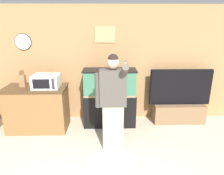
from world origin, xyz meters
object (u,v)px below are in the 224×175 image
counter_island (38,108)px  person_standing (113,102)px  microwave (46,81)px  knife_block (22,80)px  tv_on_stand (179,107)px  aquarium_on_stand (110,98)px

counter_island → person_standing: size_ratio=0.73×
microwave → knife_block: bearing=171.6°
tv_on_stand → counter_island: bearing=-174.8°
knife_block → person_standing: 2.00m
counter_island → microwave: bearing=-6.9°
aquarium_on_stand → tv_on_stand: aquarium_on_stand is taller
microwave → tv_on_stand: tv_on_stand is taller
tv_on_stand → person_standing: bearing=-147.0°
aquarium_on_stand → tv_on_stand: 1.62m
knife_block → tv_on_stand: size_ratio=0.25×
tv_on_stand → person_standing: (-1.56, -1.01, 0.54)m
knife_block → tv_on_stand: (3.40, 0.24, -0.72)m
aquarium_on_stand → counter_island: bearing=-173.0°
knife_block → aquarium_on_stand: (1.80, 0.15, -0.45)m
microwave → knife_block: (-0.51, 0.07, -0.00)m
counter_island → knife_block: size_ratio=3.58×
aquarium_on_stand → person_standing: (0.04, -0.91, 0.26)m
microwave → knife_block: 0.52m
person_standing → counter_island: bearing=155.4°
counter_island → knife_block: knife_block is taller
microwave → aquarium_on_stand: (1.29, 0.22, -0.45)m
person_standing → microwave: bearing=152.4°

